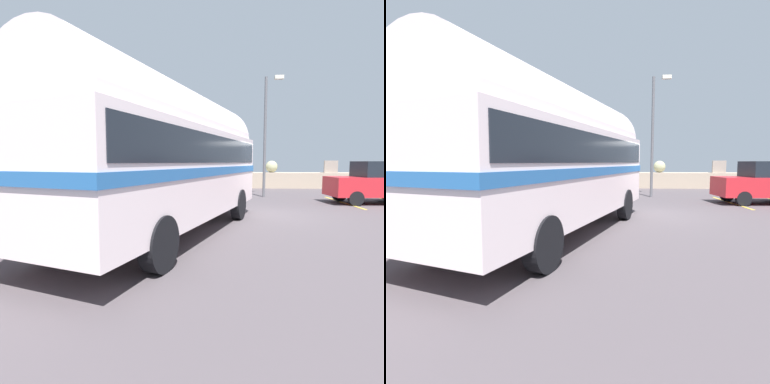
% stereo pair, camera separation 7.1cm
% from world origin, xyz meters
% --- Properties ---
extents(ground, '(32.00, 26.00, 0.02)m').
position_xyz_m(ground, '(0.00, 0.00, 0.01)').
color(ground, '#4C4448').
extents(breakwater, '(31.36, 2.19, 2.48)m').
position_xyz_m(breakwater, '(-0.43, 11.81, 0.65)').
color(breakwater, tan).
rests_on(breakwater, ground).
extents(vintage_coach, '(5.06, 8.89, 3.70)m').
position_xyz_m(vintage_coach, '(-2.49, -3.13, 2.05)').
color(vintage_coach, black).
rests_on(vintage_coach, ground).
extents(second_coach, '(5.78, 8.79, 3.70)m').
position_xyz_m(second_coach, '(-6.85, -3.30, 2.05)').
color(second_coach, black).
rests_on(second_coach, ground).
extents(parked_car_nearest, '(4.18, 1.90, 1.86)m').
position_xyz_m(parked_car_nearest, '(5.84, 3.22, 0.97)').
color(parked_car_nearest, black).
rests_on(parked_car_nearest, ground).
extents(lamp_post, '(0.89, 0.41, 6.16)m').
position_xyz_m(lamp_post, '(1.33, 5.52, 3.49)').
color(lamp_post, '#5B5B60').
rests_on(lamp_post, ground).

